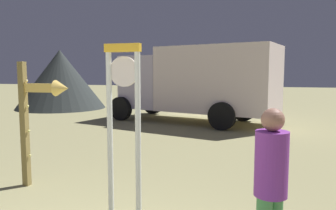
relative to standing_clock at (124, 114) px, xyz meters
The scene contains 5 objects.
standing_clock is the anchor object (origin of this frame).
arrow_sign 1.87m from the standing_clock, 157.77° to the left, with size 0.87×0.25×2.02m.
person_near_clock 1.91m from the standing_clock, 22.76° to the right, with size 0.29×0.29×1.54m.
box_truck_near 8.09m from the standing_clock, 92.93° to the left, with size 6.42×3.90×2.75m.
dome_tent 13.51m from the standing_clock, 126.37° to the left, with size 4.47×4.47×2.98m.
Camera 1 is at (1.69, -1.89, 1.85)m, focal length 34.38 mm.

